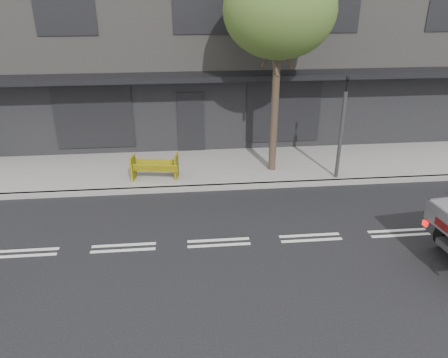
# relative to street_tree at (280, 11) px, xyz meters

# --- Properties ---
(ground) EXTENTS (80.00, 80.00, 0.00)m
(ground) POSITION_rel_street_tree_xyz_m (-2.20, -4.20, -5.28)
(ground) COLOR black
(ground) RESTS_ON ground
(sidewalk) EXTENTS (32.00, 3.20, 0.15)m
(sidewalk) POSITION_rel_street_tree_xyz_m (-2.20, 0.50, -5.20)
(sidewalk) COLOR gray
(sidewalk) RESTS_ON ground
(kerb) EXTENTS (32.00, 0.20, 0.15)m
(kerb) POSITION_rel_street_tree_xyz_m (-2.20, -1.10, -5.20)
(kerb) COLOR gray
(kerb) RESTS_ON ground
(building_main) EXTENTS (26.00, 10.00, 8.00)m
(building_main) POSITION_rel_street_tree_xyz_m (-2.20, 7.10, -1.28)
(building_main) COLOR slate
(building_main) RESTS_ON ground
(street_tree) EXTENTS (3.40, 3.40, 6.74)m
(street_tree) POSITION_rel_street_tree_xyz_m (0.00, 0.00, 0.00)
(street_tree) COLOR #382B21
(street_tree) RESTS_ON ground
(traffic_light_pole) EXTENTS (0.12, 0.12, 3.50)m
(traffic_light_pole) POSITION_rel_street_tree_xyz_m (2.00, -0.85, -3.63)
(traffic_light_pole) COLOR #2D2D30
(traffic_light_pole) RESTS_ON ground
(construction_barrier) EXTENTS (1.58, 0.86, 0.84)m
(construction_barrier) POSITION_rel_street_tree_xyz_m (-3.96, -0.59, -4.71)
(construction_barrier) COLOR yellow
(construction_barrier) RESTS_ON sidewalk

